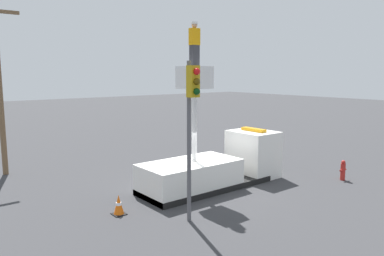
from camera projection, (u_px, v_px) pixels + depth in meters
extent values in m
plane|color=#38383A|center=(206.00, 187.00, 16.27)|extent=(120.00, 120.00, 0.00)
cube|color=black|center=(206.00, 185.00, 16.25)|extent=(5.96, 2.22, 0.24)
cube|color=white|center=(190.00, 177.00, 15.63)|extent=(4.22, 2.16, 1.28)
cube|color=white|center=(253.00, 154.00, 17.95)|extent=(1.74, 2.16, 2.19)
cube|color=black|center=(265.00, 143.00, 18.43)|extent=(0.03, 1.83, 0.88)
cube|color=orange|center=(254.00, 130.00, 17.78)|extent=(0.36, 1.29, 0.14)
cylinder|color=silver|center=(194.00, 124.00, 15.45)|extent=(0.22, 0.22, 3.12)
cube|color=silver|center=(194.00, 78.00, 15.18)|extent=(1.11, 1.11, 0.90)
cube|color=#38383D|center=(194.00, 56.00, 15.05)|extent=(0.34, 0.26, 0.84)
cube|color=#F29E0C|center=(194.00, 37.00, 14.94)|extent=(0.40, 0.26, 0.66)
sphere|color=tan|center=(194.00, 25.00, 14.87)|extent=(0.23, 0.23, 0.23)
cylinder|color=white|center=(194.00, 23.00, 14.86)|extent=(0.26, 0.26, 0.09)
cylinder|color=#515156|center=(189.00, 143.00, 12.23)|extent=(0.14, 0.14, 5.32)
cube|color=#B79314|center=(193.00, 81.00, 11.78)|extent=(0.34, 0.28, 1.00)
sphere|color=red|center=(197.00, 71.00, 11.59)|extent=(0.22, 0.22, 0.22)
sphere|color=#503C07|center=(197.00, 82.00, 11.64)|extent=(0.22, 0.22, 0.22)
sphere|color=#083710|center=(197.00, 92.00, 11.68)|extent=(0.22, 0.22, 0.22)
cylinder|color=#B2231E|center=(343.00, 172.00, 17.35)|extent=(0.22, 0.22, 0.79)
sphere|color=#B2231E|center=(343.00, 162.00, 17.28)|extent=(0.19, 0.19, 0.19)
cylinder|color=#B2231E|center=(341.00, 171.00, 17.23)|extent=(0.12, 0.09, 0.09)
cylinder|color=#B2231E|center=(345.00, 169.00, 17.44)|extent=(0.12, 0.09, 0.09)
cube|color=black|center=(119.00, 214.00, 13.17)|extent=(0.45, 0.45, 0.03)
cone|color=orange|center=(119.00, 205.00, 13.12)|extent=(0.38, 0.38, 0.71)
cylinder|color=white|center=(119.00, 204.00, 13.12)|extent=(0.20, 0.20, 0.10)
cylinder|color=brown|center=(0.00, 89.00, 17.79)|extent=(0.26, 0.26, 8.38)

